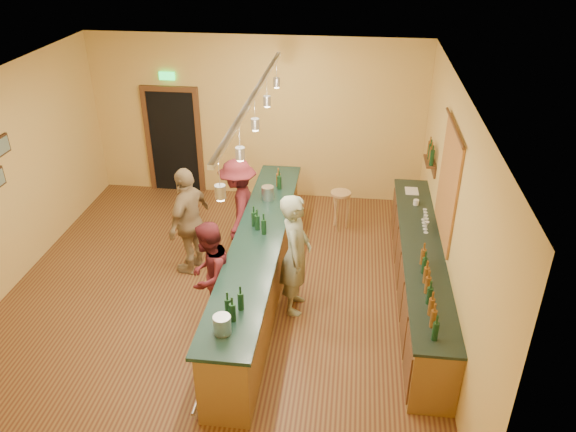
# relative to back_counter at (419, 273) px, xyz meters

# --- Properties ---
(floor) EXTENTS (7.00, 7.00, 0.00)m
(floor) POSITION_rel_back_counter_xyz_m (-2.97, -0.18, -0.49)
(floor) COLOR #542818
(floor) RESTS_ON ground
(ceiling) EXTENTS (6.50, 7.00, 0.02)m
(ceiling) POSITION_rel_back_counter_xyz_m (-2.97, -0.18, 2.71)
(ceiling) COLOR silver
(ceiling) RESTS_ON wall_back
(wall_back) EXTENTS (6.50, 0.02, 3.20)m
(wall_back) POSITION_rel_back_counter_xyz_m (-2.97, 3.32, 1.11)
(wall_back) COLOR #E1AF54
(wall_back) RESTS_ON floor
(wall_front) EXTENTS (6.50, 0.02, 3.20)m
(wall_front) POSITION_rel_back_counter_xyz_m (-2.97, -3.68, 1.11)
(wall_front) COLOR #E1AF54
(wall_front) RESTS_ON floor
(wall_right) EXTENTS (0.02, 7.00, 3.20)m
(wall_right) POSITION_rel_back_counter_xyz_m (0.28, -0.18, 1.11)
(wall_right) COLOR #E1AF54
(wall_right) RESTS_ON floor
(doorway) EXTENTS (1.15, 0.09, 2.48)m
(doorway) POSITION_rel_back_counter_xyz_m (-4.67, 3.30, 0.64)
(doorway) COLOR black
(doorway) RESTS_ON wall_back
(tapestry) EXTENTS (0.03, 1.40, 1.60)m
(tapestry) POSITION_rel_back_counter_xyz_m (0.26, 0.22, 1.36)
(tapestry) COLOR #A03A20
(tapestry) RESTS_ON wall_right
(bottle_shelf) EXTENTS (0.17, 0.55, 0.54)m
(bottle_shelf) POSITION_rel_back_counter_xyz_m (0.20, 1.72, 1.18)
(bottle_shelf) COLOR #533519
(bottle_shelf) RESTS_ON wall_right
(back_counter) EXTENTS (0.60, 4.55, 1.27)m
(back_counter) POSITION_rel_back_counter_xyz_m (0.00, 0.00, 0.00)
(back_counter) COLOR brown
(back_counter) RESTS_ON floor
(tasting_bar) EXTENTS (0.73, 5.10, 1.38)m
(tasting_bar) POSITION_rel_back_counter_xyz_m (-2.35, -0.18, 0.12)
(tasting_bar) COLOR brown
(tasting_bar) RESTS_ON floor
(pendant_track) EXTENTS (0.11, 4.60, 0.50)m
(pendant_track) POSITION_rel_back_counter_xyz_m (-2.35, -0.18, 2.50)
(pendant_track) COLOR silver
(pendant_track) RESTS_ON ceiling
(bartender) EXTENTS (0.45, 0.68, 1.84)m
(bartender) POSITION_rel_back_counter_xyz_m (-1.79, -0.38, 0.43)
(bartender) COLOR gray
(bartender) RESTS_ON floor
(customer_a) EXTENTS (0.73, 0.87, 1.60)m
(customer_a) POSITION_rel_back_counter_xyz_m (-2.92, -0.87, 0.31)
(customer_a) COLOR #59191E
(customer_a) RESTS_ON floor
(customer_b) EXTENTS (0.71, 1.13, 1.79)m
(customer_b) POSITION_rel_back_counter_xyz_m (-3.56, 0.44, 0.41)
(customer_b) COLOR #997A51
(customer_b) RESTS_ON floor
(customer_c) EXTENTS (0.71, 1.14, 1.69)m
(customer_c) POSITION_rel_back_counter_xyz_m (-2.90, 1.05, 0.36)
(customer_c) COLOR #59191E
(customer_c) RESTS_ON floor
(bar_stool) EXTENTS (0.36, 0.36, 0.75)m
(bar_stool) POSITION_rel_back_counter_xyz_m (-1.24, 2.02, 0.12)
(bar_stool) COLOR #A6754B
(bar_stool) RESTS_ON floor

